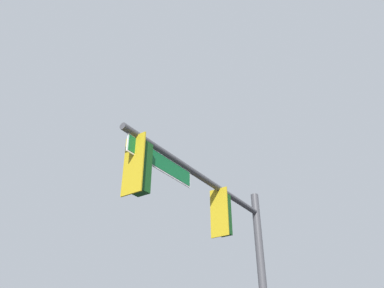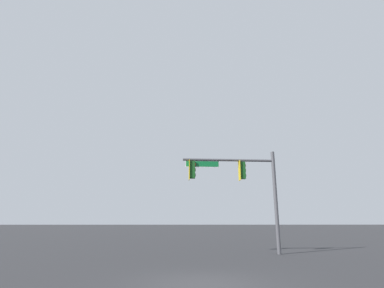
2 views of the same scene
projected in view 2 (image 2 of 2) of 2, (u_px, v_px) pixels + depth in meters
ground_plane at (203, 284)px, 9.53m from camera, size 400.00×400.00×0.00m
signal_pole_near at (242, 181)px, 19.22m from camera, size 6.05×0.68×6.42m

